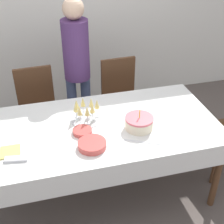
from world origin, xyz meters
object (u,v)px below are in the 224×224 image
(birthday_cake, at_px, (139,123))
(plate_stack_dessert, at_px, (82,131))
(dining_chair_far_left, at_px, (38,108))
(dining_chair_far_right, at_px, (121,97))
(plate_stack_main, at_px, (92,145))
(person_standing, at_px, (77,61))
(champagne_tray, at_px, (86,110))

(birthday_cake, distance_m, plate_stack_dessert, 0.48)
(dining_chair_far_left, bearing_deg, dining_chair_far_right, 0.00)
(dining_chair_far_right, relative_size, plate_stack_dessert, 5.99)
(dining_chair_far_left, xyz_separation_m, plate_stack_main, (0.38, -1.11, 0.27))
(dining_chair_far_right, height_order, plate_stack_dessert, dining_chair_far_right)
(plate_stack_main, xyz_separation_m, plate_stack_dessert, (-0.04, 0.20, -0.01))
(dining_chair_far_left, xyz_separation_m, birthday_cake, (0.82, -0.96, 0.30))
(person_standing, bearing_deg, plate_stack_dessert, -97.31)
(dining_chair_far_right, distance_m, person_standing, 0.67)
(dining_chair_far_left, height_order, plate_stack_dessert, dining_chair_far_left)
(dining_chair_far_left, xyz_separation_m, plate_stack_dessert, (0.34, -0.91, 0.27))
(person_standing, bearing_deg, plate_stack_main, -94.13)
(plate_stack_main, distance_m, plate_stack_dessert, 0.21)
(champagne_tray, bearing_deg, dining_chair_far_left, 119.73)
(dining_chair_far_left, distance_m, person_standing, 0.67)
(birthday_cake, xyz_separation_m, plate_stack_dessert, (-0.48, 0.05, -0.04))
(champagne_tray, distance_m, person_standing, 0.81)
(birthday_cake, bearing_deg, dining_chair_far_right, 82.76)
(dining_chair_far_right, height_order, person_standing, person_standing)
(champagne_tray, height_order, plate_stack_main, champagne_tray)
(birthday_cake, relative_size, plate_stack_dessert, 1.50)
(dining_chair_far_left, height_order, person_standing, person_standing)
(birthday_cake, height_order, plate_stack_main, birthday_cake)
(birthday_cake, bearing_deg, dining_chair_far_left, 130.45)
(birthday_cake, xyz_separation_m, champagne_tray, (-0.41, 0.25, 0.04))
(dining_chair_far_left, relative_size, dining_chair_far_right, 1.00)
(plate_stack_main, relative_size, person_standing, 0.14)
(champagne_tray, distance_m, plate_stack_dessert, 0.22)
(champagne_tray, bearing_deg, person_standing, 85.70)
(plate_stack_main, relative_size, plate_stack_dessert, 1.40)
(dining_chair_far_left, relative_size, person_standing, 0.58)
(dining_chair_far_right, height_order, plate_stack_main, dining_chair_far_right)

